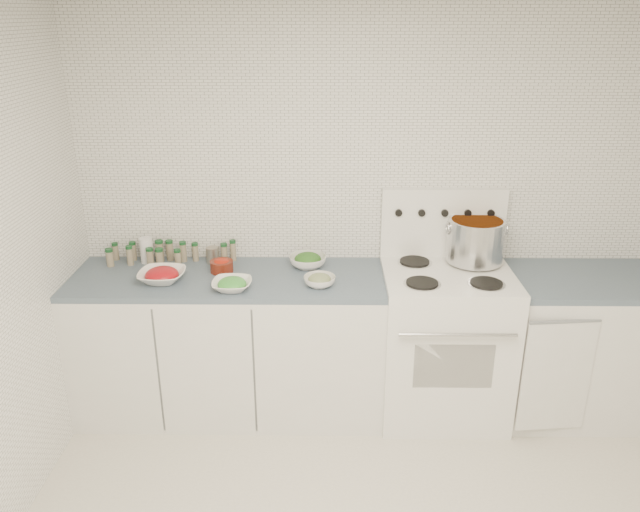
{
  "coord_description": "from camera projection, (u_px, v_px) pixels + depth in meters",
  "views": [
    {
      "loc": [
        -0.24,
        -2.19,
        2.36
      ],
      "look_at": [
        -0.28,
        1.14,
        1.05
      ],
      "focal_mm": 35.0,
      "sensor_mm": 36.0,
      "label": 1
    }
  ],
  "objects": [
    {
      "name": "stove",
      "position": [
        443.0,
        338.0,
        3.82
      ],
      "size": [
        0.76,
        0.7,
        1.36
      ],
      "color": "white",
      "rests_on": "ground"
    },
    {
      "name": "spice_cluster",
      "position": [
        164.0,
        253.0,
        3.86
      ],
      "size": [
        0.78,
        0.15,
        0.14
      ],
      "color": "gray",
      "rests_on": "counter_left"
    },
    {
      "name": "tin_can",
      "position": [
        212.0,
        255.0,
        3.87
      ],
      "size": [
        0.09,
        0.09,
        0.1
      ],
      "primitive_type": "cylinder",
      "rotation": [
        0.0,
        0.0,
        -0.19
      ],
      "color": "gray",
      "rests_on": "counter_left"
    },
    {
      "name": "bowl_tomato",
      "position": [
        162.0,
        275.0,
        3.6
      ],
      "size": [
        0.27,
        0.27,
        0.09
      ],
      "color": "white",
      "rests_on": "counter_left"
    },
    {
      "name": "room_walls",
      "position": [
        391.0,
        242.0,
        2.33
      ],
      "size": [
        3.54,
        3.04,
        2.52
      ],
      "color": "white",
      "rests_on": "ground"
    },
    {
      "name": "bowl_snowpea",
      "position": [
        232.0,
        284.0,
        3.5
      ],
      "size": [
        0.23,
        0.23,
        0.07
      ],
      "color": "white",
      "rests_on": "counter_left"
    },
    {
      "name": "counter_right",
      "position": [
        577.0,
        345.0,
        3.83
      ],
      "size": [
        0.89,
        0.67,
        0.9
      ],
      "color": "white",
      "rests_on": "ground"
    },
    {
      "name": "bowl_pepper",
      "position": [
        222.0,
        265.0,
        3.73
      ],
      "size": [
        0.14,
        0.14,
        0.08
      ],
      "color": "#5B1B0F",
      "rests_on": "counter_left"
    },
    {
      "name": "bowl_broccoli",
      "position": [
        308.0,
        260.0,
        3.81
      ],
      "size": [
        0.3,
        0.3,
        0.09
      ],
      "color": "white",
      "rests_on": "counter_left"
    },
    {
      "name": "bowl_zucchini",
      "position": [
        320.0,
        280.0,
        3.55
      ],
      "size": [
        0.22,
        0.22,
        0.07
      ],
      "color": "white",
      "rests_on": "counter_left"
    },
    {
      "name": "salt_canister",
      "position": [
        147.0,
        250.0,
        3.86
      ],
      "size": [
        0.09,
        0.09,
        0.16
      ],
      "primitive_type": "cylinder",
      "rotation": [
        0.0,
        0.0,
        0.13
      ],
      "color": "white",
      "rests_on": "counter_left"
    },
    {
      "name": "counter_left",
      "position": [
        231.0,
        343.0,
        3.85
      ],
      "size": [
        1.85,
        0.62,
        0.9
      ],
      "color": "white",
      "rests_on": "ground"
    },
    {
      "name": "stock_pot",
      "position": [
        476.0,
        239.0,
        3.74
      ],
      "size": [
        0.36,
        0.34,
        0.26
      ],
      "rotation": [
        0.0,
        0.0,
        -0.1
      ],
      "color": "silver",
      "rests_on": "stove"
    }
  ]
}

